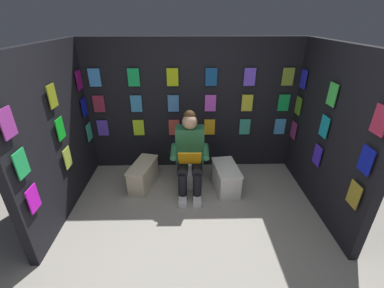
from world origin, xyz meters
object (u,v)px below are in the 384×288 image
at_px(toilet, 190,162).
at_px(person_reading, 190,153).
at_px(comic_longbox_far, 143,175).
at_px(comic_longbox_near, 226,178).

height_order(toilet, person_reading, person_reading).
height_order(toilet, comic_longbox_far, toilet).
height_order(person_reading, comic_longbox_far, person_reading).
distance_m(toilet, person_reading, 0.35).
xyz_separation_m(comic_longbox_near, comic_longbox_far, (1.23, -0.10, 0.00)).
xyz_separation_m(toilet, person_reading, (0.00, 0.23, 0.27)).
relative_size(person_reading, comic_longbox_near, 1.89).
bearing_deg(toilet, comic_longbox_near, 156.43).
bearing_deg(comic_longbox_near, toilet, -31.57).
distance_m(person_reading, comic_longbox_near, 0.67).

